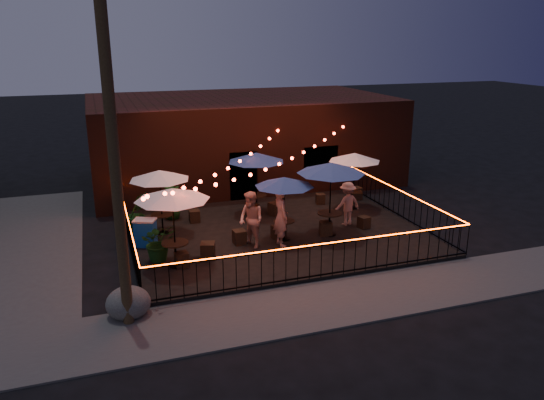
{
  "coord_description": "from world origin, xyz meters",
  "views": [
    {
      "loc": [
        -5.79,
        -14.65,
        6.76
      ],
      "look_at": [
        0.11,
        2.67,
        1.09
      ],
      "focal_mm": 35.0,
      "sensor_mm": 36.0,
      "label": 1
    }
  ],
  "objects": [
    {
      "name": "ground",
      "position": [
        0.0,
        0.0,
        0.0
      ],
      "size": [
        110.0,
        110.0,
        0.0
      ],
      "primitive_type": "plane",
      "color": "black",
      "rests_on": "ground"
    },
    {
      "name": "patio",
      "position": [
        0.0,
        2.0,
        0.07
      ],
      "size": [
        10.0,
        8.0,
        0.15
      ],
      "primitive_type": "cube",
      "color": "black",
      "rests_on": "ground"
    },
    {
      "name": "sidewalk",
      "position": [
        0.0,
        -3.25,
        0.03
      ],
      "size": [
        18.0,
        2.5,
        0.05
      ],
      "primitive_type": "cube",
      "color": "#494643",
      "rests_on": "ground"
    },
    {
      "name": "brick_building",
      "position": [
        1.0,
        9.99,
        2.0
      ],
      "size": [
        14.0,
        8.0,
        4.0
      ],
      "color": "#37180F",
      "rests_on": "ground"
    },
    {
      "name": "utility_pole",
      "position": [
        -5.4,
        -2.6,
        4.0
      ],
      "size": [
        0.26,
        0.26,
        8.0
      ],
      "primitive_type": "cylinder",
      "color": "#392C17",
      "rests_on": "ground"
    },
    {
      "name": "fence_front",
      "position": [
        0.0,
        -2.0,
        0.66
      ],
      "size": [
        10.0,
        0.04,
        1.04
      ],
      "color": "black",
      "rests_on": "patio"
    },
    {
      "name": "fence_left",
      "position": [
        -5.0,
        2.0,
        0.66
      ],
      "size": [
        0.04,
        8.0,
        1.04
      ],
      "rotation": [
        0.0,
        0.0,
        1.57
      ],
      "color": "black",
      "rests_on": "patio"
    },
    {
      "name": "fence_right",
      "position": [
        5.0,
        2.0,
        0.66
      ],
      "size": [
        0.04,
        8.0,
        1.04
      ],
      "rotation": [
        0.0,
        0.0,
        1.57
      ],
      "color": "black",
      "rests_on": "patio"
    },
    {
      "name": "festoon_lights",
      "position": [
        -1.01,
        1.7,
        2.52
      ],
      "size": [
        10.02,
        8.72,
        1.32
      ],
      "color": "#FF331C",
      "rests_on": "ground"
    },
    {
      "name": "cafe_table_0",
      "position": [
        -3.8,
        0.14,
        2.37
      ],
      "size": [
        2.31,
        2.31,
        2.43
      ],
      "rotation": [
        0.0,
        0.0,
        -0.05
      ],
      "color": "black",
      "rests_on": "patio"
    },
    {
      "name": "cafe_table_1",
      "position": [
        -3.8,
        3.04,
        2.23
      ],
      "size": [
        2.41,
        2.41,
        2.28
      ],
      "rotation": [
        0.0,
        0.0,
        0.18
      ],
      "color": "black",
      "rests_on": "patio"
    },
    {
      "name": "cafe_table_2",
      "position": [
        0.01,
        1.13,
        2.15
      ],
      "size": [
        2.47,
        2.47,
        2.19
      ],
      "rotation": [
        0.0,
        0.0,
        0.29
      ],
      "color": "black",
      "rests_on": "patio"
    },
    {
      "name": "cafe_table_3",
      "position": [
        -0.03,
        4.1,
        2.35
      ],
      "size": [
        2.34,
        2.34,
        2.41
      ],
      "rotation": [
        0.0,
        0.0,
        0.07
      ],
      "color": "black",
      "rests_on": "patio"
    },
    {
      "name": "cafe_table_4",
      "position": [
        1.66,
        1.05,
        2.5
      ],
      "size": [
        3.05,
        3.05,
        2.57
      ],
      "rotation": [
        0.0,
        0.0,
        -0.39
      ],
      "color": "black",
      "rests_on": "patio"
    },
    {
      "name": "cafe_table_5",
      "position": [
        3.8,
        3.48,
        2.21
      ],
      "size": [
        2.4,
        2.4,
        2.26
      ],
      "rotation": [
        0.0,
        0.0,
        -0.19
      ],
      "color": "black",
      "rests_on": "patio"
    },
    {
      "name": "bistro_chair_0",
      "position": [
        -3.64,
        0.04,
        0.38
      ],
      "size": [
        0.41,
        0.41,
        0.45
      ],
      "primitive_type": "cube",
      "rotation": [
        0.0,
        0.0,
        0.06
      ],
      "color": "black",
      "rests_on": "patio"
    },
    {
      "name": "bistro_chair_1",
      "position": [
        -2.77,
        0.39,
        0.41
      ],
      "size": [
        0.54,
        0.54,
        0.51
      ],
      "primitive_type": "cube",
      "rotation": [
        0.0,
        0.0,
        2.85
      ],
      "color": "black",
      "rests_on": "patio"
    },
    {
      "name": "bistro_chair_2",
      "position": [
        -4.24,
        3.69,
        0.38
      ],
      "size": [
        0.49,
        0.49,
        0.45
      ],
      "primitive_type": "cube",
      "rotation": [
        0.0,
        0.0,
        0.37
      ],
      "color": "black",
      "rests_on": "patio"
    },
    {
      "name": "bistro_chair_3",
      "position": [
        -2.52,
        3.88,
        0.38
      ],
      "size": [
        0.39,
        0.39,
        0.45
      ],
      "primitive_type": "cube",
      "rotation": [
        0.0,
        0.0,
        3.11
      ],
      "color": "black",
      "rests_on": "patio"
    },
    {
      "name": "bistro_chair_4",
      "position": [
        -1.52,
        1.25,
        0.39
      ],
      "size": [
        0.42,
        0.42,
        0.47
      ],
      "primitive_type": "cube",
      "rotation": [
        0.0,
        0.0,
        0.06
      ],
      "color": "black",
      "rests_on": "patio"
    },
    {
      "name": "bistro_chair_5",
      "position": [
        -0.12,
        1.3,
        0.38
      ],
      "size": [
        0.52,
        0.52,
        0.47
      ],
      "primitive_type": "cube",
      "rotation": [
        0.0,
        0.0,
        3.53
      ],
      "color": "black",
      "rests_on": "patio"
    },
    {
      "name": "bistro_chair_6",
      "position": [
        -0.28,
        3.87,
        0.4
      ],
      "size": [
        0.5,
        0.5,
        0.5
      ],
      "primitive_type": "cube",
      "rotation": [
        0.0,
        0.0,
        0.23
      ],
      "color": "black",
      "rests_on": "patio"
    },
    {
      "name": "bistro_chair_7",
      "position": [
        0.57,
        3.68,
        0.4
      ],
      "size": [
        0.54,
        0.54,
        0.49
      ],
      "primitive_type": "cube",
      "rotation": [
        0.0,
        0.0,
        3.54
      ],
      "color": "black",
      "rests_on": "patio"
    },
    {
      "name": "bistro_chair_8",
      "position": [
        1.53,
        1.07,
        0.39
      ],
      "size": [
        0.5,
        0.5,
        0.49
      ],
      "primitive_type": "cube",
      "rotation": [
        0.0,
        0.0,
        -0.26
      ],
      "color": "black",
      "rests_on": "patio"
    },
    {
      "name": "bistro_chair_9",
      "position": [
        3.13,
        1.27,
        0.36
      ],
      "size": [
        0.43,
        0.43,
        0.43
      ],
      "primitive_type": "cube",
      "rotation": [
        0.0,
        0.0,
        3.35
      ],
      "color": "black",
      "rests_on": "patio"
    },
    {
      "name": "bistro_chair_10",
      "position": [
        2.81,
        4.43,
        0.36
      ],
      "size": [
        0.42,
        0.42,
        0.41
      ],
      "primitive_type": "cube",
      "rotation": [
        0.0,
        0.0,
        -0.22
      ],
      "color": "black",
      "rests_on": "patio"
    },
    {
      "name": "bistro_chair_11",
      "position": [
        4.48,
        4.53,
        0.41
      ],
      "size": [
        0.46,
        0.46,
        0.52
      ],
      "primitive_type": "cube",
      "rotation": [
        0.0,
        0.0,
        3.2
      ],
      "color": "black",
      "rests_on": "patio"
    },
    {
      "name": "patron_a",
      "position": [
        -0.26,
        0.69,
        1.14
      ],
      "size": [
        0.49,
        0.73,
        1.97
      ],
      "primitive_type": "imported",
      "rotation": [
        0.0,
        0.0,
        1.59
      ],
      "color": "#DCB28D",
      "rests_on": "patio"
    },
    {
      "name": "patron_b",
      "position": [
        -1.23,
        0.84,
        1.08
      ],
      "size": [
        1.02,
        1.12,
        1.87
      ],
      "primitive_type": "imported",
      "rotation": [
        0.0,
        0.0,
        -1.15
      ],
      "color": "beige",
      "rests_on": "patio"
    },
    {
      "name": "patron_c",
      "position": [
        2.7,
        1.78,
        0.95
      ],
      "size": [
        1.12,
        0.75,
        1.61
      ],
      "primitive_type": "imported",
      "rotation": [
        0.0,
        0.0,
        3.29
      ],
      "color": "#D7A493",
      "rests_on": "patio"
    },
    {
      "name": "potted_shrub_a",
      "position": [
        -4.21,
        0.75,
        0.75
      ],
      "size": [
        1.12,
        0.99,
        1.19
      ],
      "primitive_type": "imported",
      "rotation": [
        0.0,
        0.0,
        0.06
      ],
      "color": "#1F4112",
      "rests_on": "patio"
    },
    {
      "name": "potted_shrub_b",
      "position": [
        -4.6,
        3.26,
        0.91
      ],
      "size": [
        0.97,
        0.85,
        1.53
      ],
      "primitive_type": "imported",
      "rotation": [
        0.0,
        0.0,
        0.23
      ],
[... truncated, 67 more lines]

